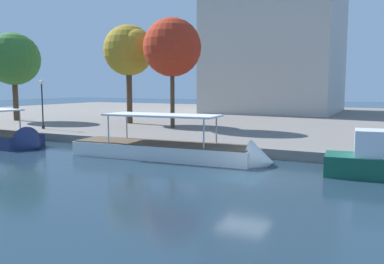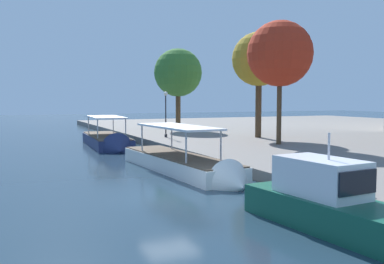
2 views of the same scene
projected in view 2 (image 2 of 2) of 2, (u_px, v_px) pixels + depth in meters
name	position (u px, v px, depth m)	size (l,w,h in m)	color
ground_plane	(170.00, 197.00, 20.48)	(220.00, 220.00, 0.00)	#1E3342
tour_boat_0	(108.00, 143.00, 41.41)	(12.33, 3.75, 3.98)	navy
tour_boat_1	(185.00, 167.00, 26.93)	(13.37, 3.52, 3.84)	silver
motor_yacht_2	(342.00, 213.00, 14.97)	(8.25, 2.91, 4.07)	#14513D
mooring_bollard_1	(361.00, 185.00, 17.94)	(0.29, 0.29, 0.74)	#2D2D33
lamp_post	(166.00, 109.00, 44.08)	(0.40, 0.40, 4.52)	black
tree_0	(177.00, 74.00, 55.18)	(6.11, 5.92, 9.98)	#4C3823
tree_2	(281.00, 54.00, 36.84)	(5.47, 5.47, 10.29)	#4C3823
tree_3	(260.00, 58.00, 43.27)	(5.66, 5.29, 10.33)	#4C3823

